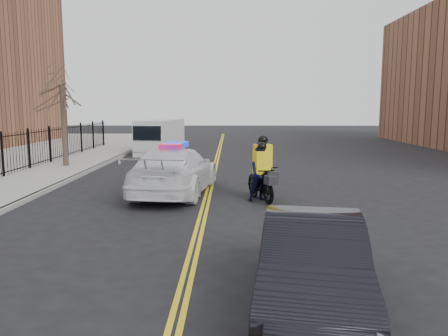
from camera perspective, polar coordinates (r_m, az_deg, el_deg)
ground at (r=12.42m, az=-2.90°, el=-6.66°), size 120.00×120.00×0.00m
center_line_left at (r=20.25m, az=-1.67°, el=-0.87°), size 0.10×60.00×0.01m
center_line_right at (r=20.24m, az=-1.22°, el=-0.87°), size 0.10×60.00×0.01m
sidewalk at (r=21.85m, az=-21.50°, el=-0.59°), size 3.00×60.00×0.15m
curb at (r=21.33m, az=-17.77°, el=-0.61°), size 0.20×60.00×0.15m
iron_fence at (r=22.36m, az=-25.19°, el=1.78°), size 0.12×28.00×2.00m
street_tree at (r=23.53m, az=-20.32°, el=8.51°), size 3.20×3.20×4.80m
police_cruiser at (r=15.83m, az=-6.43°, el=-0.34°), size 3.02×6.05×1.85m
dark_sedan at (r=7.09m, az=11.54°, el=-12.14°), size 2.21×4.60×1.45m
cargo_van at (r=29.53m, az=-8.40°, el=4.01°), size 2.71×5.61×2.25m
cyclist_near at (r=15.03m, az=5.06°, el=-1.12°), size 1.39×2.36×2.19m
cyclist_far at (r=14.57m, az=4.94°, el=-1.33°), size 1.21×2.03×1.98m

